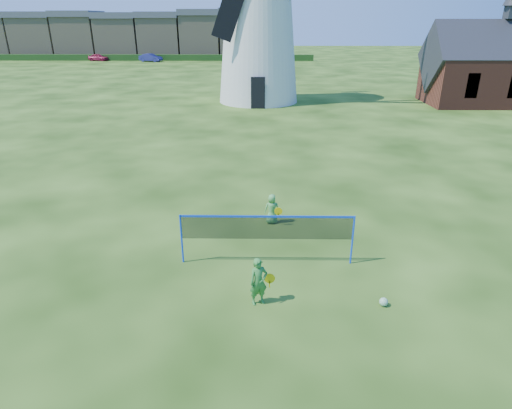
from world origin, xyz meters
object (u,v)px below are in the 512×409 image
Objects in this scene: badminton_net at (267,228)px; car_right at (151,58)px; player_boy at (272,209)px; player_girl at (259,282)px; windmill at (259,13)px; car_left at (98,57)px; chapel at (500,69)px; play_ball at (384,302)px.

badminton_net is 67.25m from car_right.
player_girl is at bearing 79.95° from player_boy.
windmill reaches higher than player_girl.
windmill reaches higher than car_left.
chapel is 34.59m from player_girl.
player_boy reaches higher than play_ball.
player_girl is (-0.22, -2.00, -0.50)m from badminton_net.
player_girl is at bearing -146.81° from car_right.
player_boy is 4.91× the size of play_ball.
car_right is at bearing 106.30° from badminton_net.
chapel reaches higher than player_boy.
player_boy is at bearing 85.69° from badminton_net.
badminton_net is 2.81m from player_boy.
windmill is 96.04× the size of play_ball.
windmill is 27.90m from badminton_net.
play_ball is (2.75, -4.80, -0.43)m from player_boy.
player_girl is (-19.71, -28.34, -2.19)m from chapel.
player_girl is 0.33× the size of car_right.
badminton_net reaches higher than player_boy.
play_ball is 74.66m from car_left.
player_girl reaches higher than car_right.
chapel reaches higher than badminton_net.
play_ball is at bearing -120.20° from chapel.
chapel is at bearing 59.80° from play_ball.
chapel is at bearing 33.25° from player_girl.
chapel is 32.80m from badminton_net.
player_boy is at bearing -145.31° from car_right.
chapel is 61.91m from car_left.
chapel is (20.00, -0.91, -4.28)m from windmill.
car_left reaches higher than player_boy.
chapel is 9.27× the size of player_girl.
chapel is 3.09× the size of car_right.
car_right is (-18.36, 37.30, -6.48)m from windmill.
chapel reaches higher than player_girl.
player_girl is at bearing -143.30° from car_left.
player_girl reaches higher than car_left.
badminton_net is 2.07m from player_girl.
chapel is 54.19m from car_right.
badminton_net is 4.67× the size of player_boy.
badminton_net is 3.75m from play_ball.
badminton_net is 1.49× the size of car_left.
badminton_net is at bearing 61.77° from player_girl.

